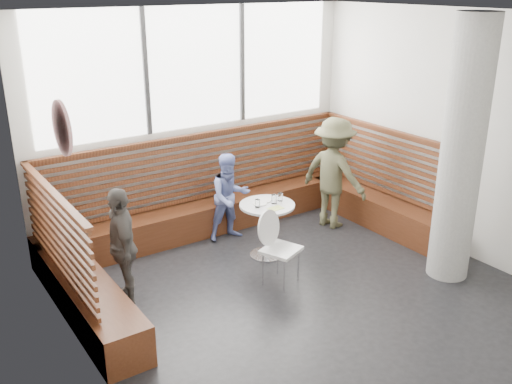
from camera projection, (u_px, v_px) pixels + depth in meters
room at (307, 167)px, 6.21m from camera, size 5.00×5.00×3.20m
booth at (225, 216)px, 8.00m from camera, size 5.00×2.50×1.44m
concrete_column at (462, 153)px, 6.71m from camera, size 0.50×0.50×3.20m
wall_art at (62, 128)px, 4.98m from camera, size 0.03×0.50×0.50m
cafe_table at (267, 219)px, 7.55m from camera, size 0.73×0.73×0.75m
cafe_chair at (278, 241)px, 6.91m from camera, size 0.44×0.43×0.92m
adult_man at (334, 173)px, 8.42m from camera, size 0.86×1.19×1.66m
child_back at (230, 197)px, 8.05m from camera, size 0.66×0.54×1.26m
child_left at (122, 246)px, 6.43m from camera, size 0.52×0.87×1.39m
plate_near at (260, 204)px, 7.48m from camera, size 0.19×0.19×0.01m
plate_far at (264, 200)px, 7.58m from camera, size 0.20×0.20×0.01m
glass_left at (257, 203)px, 7.35m from camera, size 0.07×0.07×0.11m
glass_mid at (274, 199)px, 7.48m from camera, size 0.08×0.08×0.12m
glass_right at (280, 197)px, 7.57m from camera, size 0.07×0.07×0.11m
menu_card at (276, 208)px, 7.33m from camera, size 0.20×0.15×0.00m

